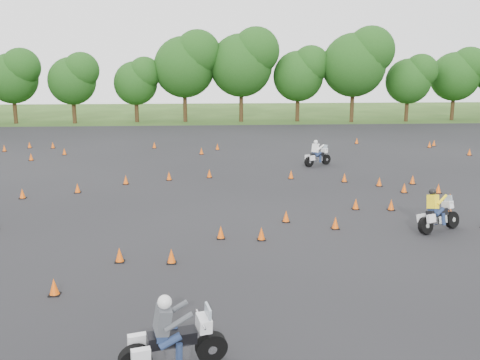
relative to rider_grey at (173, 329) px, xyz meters
The scene contains 7 objects.
ground 9.12m from the rider_grey, 75.48° to the left, with size 140.00×140.00×0.00m, color #2D5119.
asphalt_pad 14.99m from the rider_grey, 81.25° to the left, with size 62.00×62.00×0.00m, color black.
treeline 44.28m from the rider_grey, 82.90° to the left, with size 87.32×32.44×10.73m.
traffic_cones 14.93m from the rider_grey, 79.13° to the left, with size 36.61×32.59×0.45m.
rider_grey is the anchor object (origin of this frame).
rider_yellow 12.84m from the rider_grey, 42.14° to the left, with size 2.13×0.65×1.64m, color yellow, non-canonical shape.
rider_white 23.62m from the rider_grey, 70.69° to the left, with size 2.09×0.64×1.62m, color white, non-canonical shape.
Camera 1 is at (-1.63, -18.82, 6.11)m, focal length 40.00 mm.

